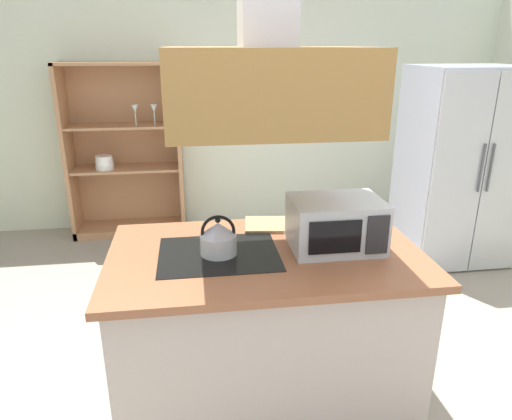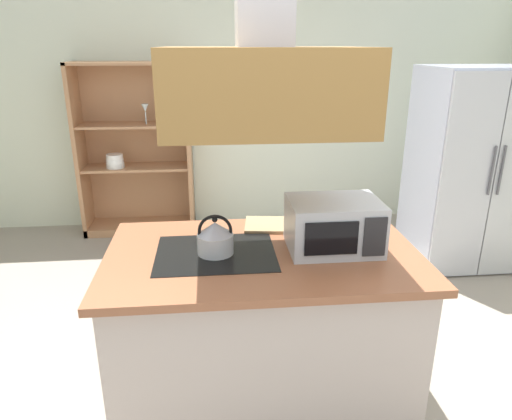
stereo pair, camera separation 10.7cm
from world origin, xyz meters
The scene contains 9 objects.
ground_plane centered at (0.00, 0.00, 0.00)m, with size 7.80×7.80×0.00m, color gray.
wall_back centered at (0.00, 3.00, 1.35)m, with size 6.00×0.12×2.70m, color silver.
kitchen_island centered at (-0.05, 0.11, 0.45)m, with size 1.59×0.96×0.90m.
range_hood centered at (-0.05, 0.11, 1.81)m, with size 0.90×0.70×1.17m.
refrigerator centered at (1.95, 1.72, 0.87)m, with size 0.90×0.77×1.73m.
dish_cabinet centered at (-1.07, 2.78, 0.76)m, with size 1.14×0.40×1.74m.
kettle centered at (-0.29, 0.11, 0.99)m, with size 0.18×0.18×0.21m.
cutting_board centered at (0.06, 0.45, 0.91)m, with size 0.34×0.24×0.02m, color #A4835A.
microwave centered at (0.31, 0.11, 1.03)m, with size 0.46×0.35×0.26m.
Camera 1 is at (-0.40, -2.02, 1.90)m, focal length 32.58 mm.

